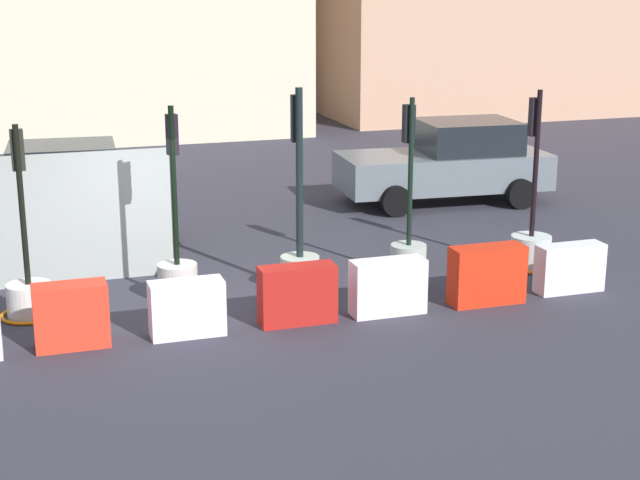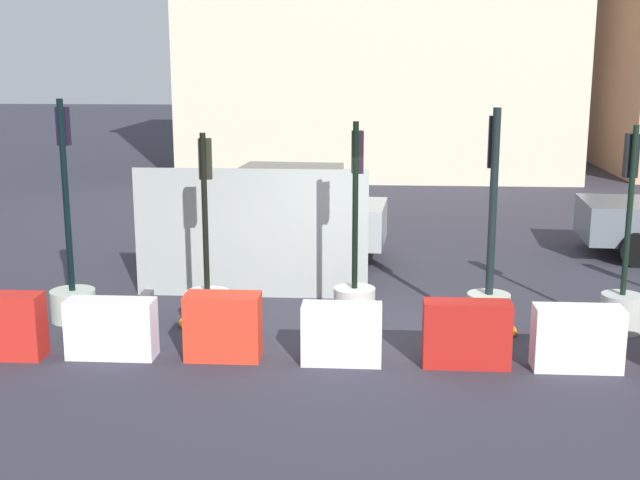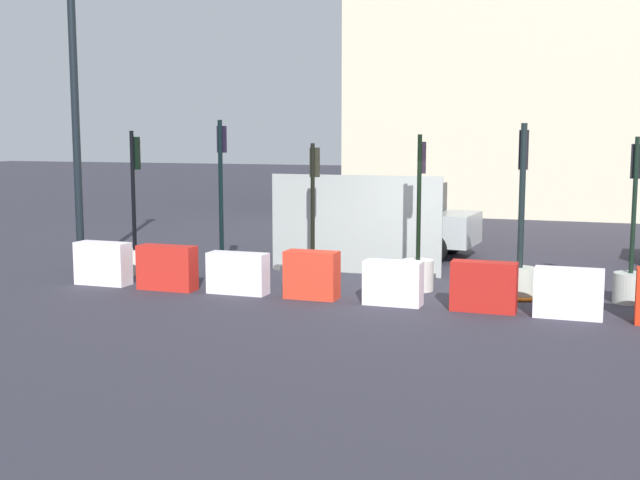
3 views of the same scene
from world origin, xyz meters
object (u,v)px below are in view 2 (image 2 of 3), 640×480
Objects in this scene: traffic_light_1 at (72,284)px; construction_barrier_2 at (111,328)px; traffic_light_4 at (489,295)px; construction_barrier_6 at (577,338)px; traffic_light_3 at (355,292)px; traffic_light_5 at (623,292)px; construction_barrier_4 at (342,334)px; car_silver_hatchback at (281,213)px; traffic_light_2 at (208,295)px; construction_barrier_5 at (466,334)px; construction_barrier_3 at (223,327)px.

construction_barrier_2 is (1.07, -1.50, -0.17)m from traffic_light_1.
construction_barrier_6 is (0.92, -1.41, -0.14)m from traffic_light_4.
traffic_light_3 reaches higher than construction_barrier_6.
traffic_light_5 is 2.89× the size of construction_barrier_4.
traffic_light_2 is at bearing -98.42° from car_silver_hatchback.
traffic_light_4 is 5.52m from car_silver_hatchback.
construction_barrier_5 is 1.38m from construction_barrier_6.
construction_barrier_5 is (5.68, -1.53, -0.13)m from traffic_light_1.
traffic_light_3 is at bearing 177.84° from traffic_light_4.
traffic_light_1 is at bearing 179.13° from traffic_light_3.
traffic_light_2 is at bearing 143.78° from construction_barrier_4.
construction_barrier_5 is 1.00× the size of construction_barrier_6.
traffic_light_1 is 1.17× the size of traffic_light_2.
traffic_light_1 is 1.11× the size of traffic_light_5.
car_silver_hatchback is at bearing 129.03° from traffic_light_4.
construction_barrier_6 is at bearing -0.40° from construction_barrier_2.
construction_barrier_4 is (-3.96, -1.56, -0.19)m from traffic_light_5.
construction_barrier_5 is at bearing -22.46° from traffic_light_2.
construction_barrier_3 is at bearing 178.95° from construction_barrier_5.
traffic_light_1 reaches higher than construction_barrier_6.
traffic_light_4 reaches higher than traffic_light_2.
traffic_light_3 reaches higher than construction_barrier_2.
car_silver_hatchback is (-1.55, 4.21, 0.35)m from traffic_light_3.
construction_barrier_2 is at bearing -167.55° from traffic_light_5.
construction_barrier_3 is (-5.51, -1.51, -0.14)m from traffic_light_5.
construction_barrier_2 is 5.89m from car_silver_hatchback.
traffic_light_4 is 3.12× the size of construction_barrier_4.
traffic_light_5 is (3.83, 0.10, 0.04)m from traffic_light_3.
construction_barrier_3 is at bearing 178.01° from construction_barrier_4.
construction_barrier_3 is 5.63m from car_silver_hatchback.
traffic_light_2 is 4.09m from traffic_light_4.
construction_barrier_3 is at bearing -71.01° from traffic_light_2.
traffic_light_4 is 2.90× the size of construction_barrier_5.
traffic_light_5 is at bearing 21.49° from construction_barrier_4.
construction_barrier_3 is 0.95× the size of construction_barrier_4.
construction_barrier_2 is (-5.06, -1.37, -0.16)m from traffic_light_4.
car_silver_hatchback reaches higher than construction_barrier_4.
traffic_light_1 reaches higher than traffic_light_3.
construction_barrier_3 reaches higher than construction_barrier_5.
traffic_light_5 is at bearing -37.34° from car_silver_hatchback.
traffic_light_5 is 4.26m from construction_barrier_4.
construction_barrier_4 is at bearing 179.87° from construction_barrier_5.
construction_barrier_5 is at bearing -146.64° from traffic_light_5.
traffic_light_5 reaches higher than construction_barrier_3.
traffic_light_4 reaches higher than construction_barrier_2.
construction_barrier_3 is 0.89× the size of construction_barrier_6.
traffic_light_3 is 3.46m from construction_barrier_2.
car_silver_hatchback reaches higher than construction_barrier_2.
traffic_light_4 is 1.08× the size of traffic_light_5.
traffic_light_4 is 1.69m from construction_barrier_6.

